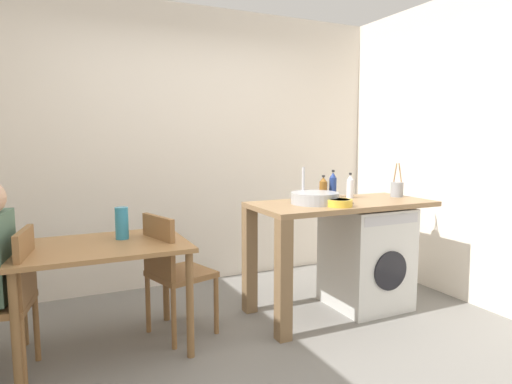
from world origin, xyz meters
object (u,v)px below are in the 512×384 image
Objects in this scene: chair_person_seat at (7,296)px; utensil_crock at (397,189)px; bottle_clear_small at (350,187)px; mixing_bowl at (339,202)px; dining_table at (102,258)px; bottle_squat_brown at (333,185)px; bottle_tall_green at (323,188)px; chair_opposite at (172,268)px; washing_machine at (366,256)px; vase at (122,223)px.

utensil_crock is at bearing -78.79° from chair_person_seat.
mixing_bowl is (-0.37, -0.36, -0.07)m from bottle_clear_small.
bottle_squat_brown reaches higher than dining_table.
bottle_tall_green reaches higher than mixing_bowl.
bottle_tall_green reaches higher than chair_opposite.
chair_opposite is 1.66m from washing_machine.
mixing_bowl is 0.84m from utensil_crock.
dining_table is 2.15m from washing_machine.
bottle_squat_brown is 1.10× the size of bottle_clear_small.
utensil_crock is (0.80, 0.25, 0.04)m from mixing_bowl.
chair_person_seat is 1.04m from chair_opposite.
chair_opposite is at bearing -173.64° from bottle_tall_green.
washing_machine is (2.68, 0.03, -0.08)m from chair_person_seat.
dining_table is 0.57m from chair_person_seat.
bottle_clear_small reaches higher than bottle_tall_green.
dining_table is at bearing -146.31° from vase.
bottle_clear_small is (2.62, 0.20, 0.51)m from chair_person_seat.
dining_table is 4.54× the size of bottle_squat_brown.
utensil_crock is (3.05, 0.08, 0.48)m from chair_person_seat.
vase is at bearing -177.24° from bottle_tall_green.
washing_machine is at bearing 69.22° from chair_opposite.
chair_person_seat is 2.68m from bottle_clear_small.
utensil_crock is at bearing 17.34° from mixing_bowl.
utensil_crock is 1.35× the size of vase.
dining_table is at bearing 177.77° from washing_machine.
chair_person_seat is 1.00× the size of chair_opposite.
bottle_clear_small is at bearing 165.11° from utensil_crock.
vase is (0.70, 0.21, 0.34)m from chair_person_seat.
bottle_squat_brown is at bearing 4.99° from dining_table.
mixing_bowl is at bearing -9.38° from dining_table.
chair_person_seat is at bearing -99.11° from chair_opposite.
washing_machine is 4.31× the size of mixing_bowl.
chair_person_seat is at bearing -173.54° from bottle_squat_brown.
bottle_clear_small is at bearing 75.02° from chair_opposite.
chair_opposite is at bearing -174.49° from bottle_squat_brown.
utensil_crock reaches higher than mixing_bowl.
utensil_crock reaches higher than chair_opposite.
chair_opposite is 4.10× the size of bottle_clear_small.
chair_opposite is 4.52× the size of bottle_tall_green.
bottle_clear_small is 1.10× the size of mixing_bowl.
bottle_tall_green is (1.38, 0.15, 0.50)m from chair_opposite.
chair_person_seat is 2.48m from bottle_tall_green.
vase is (-1.55, 0.38, -0.10)m from mixing_bowl.
bottle_clear_small is 0.53m from mixing_bowl.
bottle_squat_brown is 0.15m from bottle_clear_small.
bottle_tall_green is at bearing 172.59° from bottle_squat_brown.
mixing_bowl is (1.70, -0.28, 0.31)m from dining_table.
bottle_tall_green is 0.82× the size of bottle_squat_brown.
chair_person_seat is 1.05× the size of washing_machine.
utensil_crock is 2.36m from vase.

